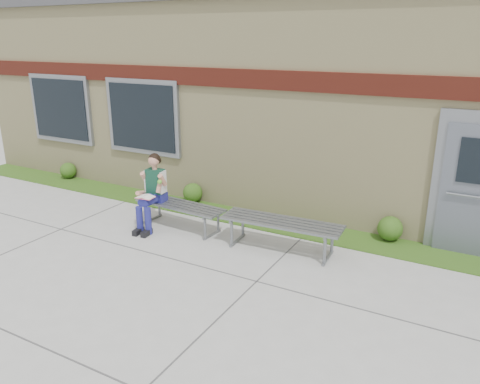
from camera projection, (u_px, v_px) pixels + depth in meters
The scene contains 9 objects.
ground at pixel (179, 280), 6.74m from camera, with size 80.00×80.00×0.00m, color #9E9E99.
grass_strip at pixel (259, 221), 8.90m from camera, with size 16.00×0.80×0.02m, color #2B5115.
school_building at pixel (324, 92), 11.06m from camera, with size 16.20×6.22×4.20m.
bench_left at pixel (180, 210), 8.50m from camera, with size 1.78×0.61×0.46m.
bench_right at pixel (281, 228), 7.57m from camera, with size 2.01×0.66×0.51m.
girl at pixel (152, 190), 8.42m from camera, with size 0.51×0.83×1.36m.
shrub_west at pixel (68, 170), 11.50m from camera, with size 0.39×0.39×0.39m, color #2B5115.
shrub_mid at pixel (193, 193), 9.81m from camera, with size 0.41×0.41×0.41m, color #2B5115.
shrub_east at pixel (390, 228), 7.96m from camera, with size 0.42×0.42×0.42m, color #2B5115.
Camera 1 is at (3.65, -4.84, 3.33)m, focal length 35.00 mm.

